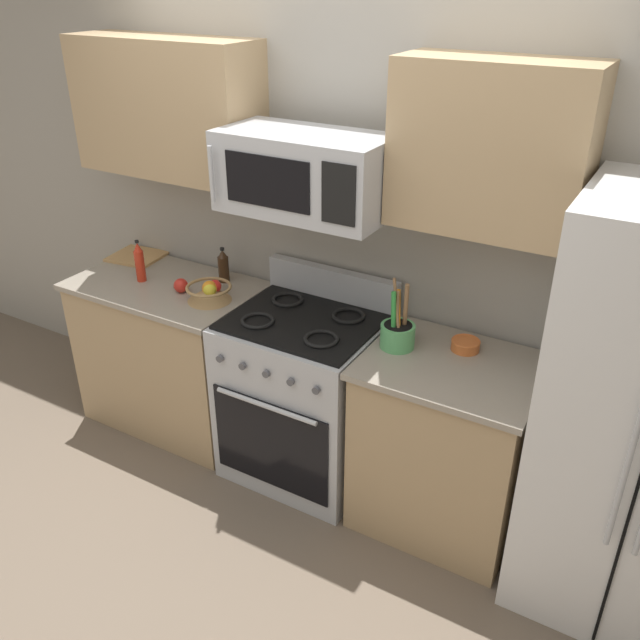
# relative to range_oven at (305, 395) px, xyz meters

# --- Properties ---
(ground_plane) EXTENTS (16.00, 16.00, 0.00)m
(ground_plane) POSITION_rel_range_oven_xyz_m (0.00, -0.72, -0.47)
(ground_plane) COLOR #6B5B4C
(wall_back) EXTENTS (8.00, 0.10, 2.60)m
(wall_back) POSITION_rel_range_oven_xyz_m (0.00, 0.39, 0.83)
(wall_back) COLOR #9E998E
(wall_back) RESTS_ON ground
(counter_left) EXTENTS (1.06, 0.65, 0.91)m
(counter_left) POSITION_rel_range_oven_xyz_m (-0.92, -0.00, -0.02)
(counter_left) COLOR tan
(counter_left) RESTS_ON ground
(range_oven) EXTENTS (0.76, 0.70, 1.09)m
(range_oven) POSITION_rel_range_oven_xyz_m (0.00, 0.00, 0.00)
(range_oven) COLOR #B2B5BA
(range_oven) RESTS_ON ground
(counter_right) EXTENTS (0.80, 0.65, 0.91)m
(counter_right) POSITION_rel_range_oven_xyz_m (0.79, -0.00, -0.02)
(counter_right) COLOR tan
(counter_right) RESTS_ON ground
(microwave) EXTENTS (0.79, 0.44, 0.37)m
(microwave) POSITION_rel_range_oven_xyz_m (-0.00, 0.03, 1.19)
(microwave) COLOR #B2B5BA
(upper_cabinets_left) EXTENTS (1.05, 0.34, 0.69)m
(upper_cabinets_left) POSITION_rel_range_oven_xyz_m (-0.92, 0.17, 1.37)
(upper_cabinets_left) COLOR tan
(upper_cabinets_right) EXTENTS (0.79, 0.34, 0.69)m
(upper_cabinets_right) POSITION_rel_range_oven_xyz_m (0.79, 0.17, 1.37)
(upper_cabinets_right) COLOR tan
(utensil_crock) EXTENTS (0.16, 0.16, 0.34)m
(utensil_crock) POSITION_rel_range_oven_xyz_m (0.50, 0.02, 0.51)
(utensil_crock) COLOR #59AD66
(utensil_crock) RESTS_ON counter_right
(fruit_basket) EXTENTS (0.24, 0.24, 0.11)m
(fruit_basket) POSITION_rel_range_oven_xyz_m (-0.56, -0.04, 0.49)
(fruit_basket) COLOR #9E7A4C
(fruit_basket) RESTS_ON counter_left
(apple_loose) EXTENTS (0.08, 0.08, 0.08)m
(apple_loose) POSITION_rel_range_oven_xyz_m (-0.76, -0.04, 0.48)
(apple_loose) COLOR red
(apple_loose) RESTS_ON counter_left
(cutting_board) EXTENTS (0.33, 0.31, 0.02)m
(cutting_board) POSITION_rel_range_oven_xyz_m (-1.32, 0.20, 0.45)
(cutting_board) COLOR tan
(cutting_board) RESTS_ON counter_left
(bottle_hot_sauce) EXTENTS (0.05, 0.05, 0.24)m
(bottle_hot_sauce) POSITION_rel_range_oven_xyz_m (-1.06, -0.03, 0.55)
(bottle_hot_sauce) COLOR red
(bottle_hot_sauce) RESTS_ON counter_left
(bottle_soy) EXTENTS (0.06, 0.06, 0.20)m
(bottle_soy) POSITION_rel_range_oven_xyz_m (-0.65, 0.19, 0.53)
(bottle_soy) COLOR #382314
(bottle_soy) RESTS_ON counter_left
(prep_bowl) EXTENTS (0.13, 0.13, 0.05)m
(prep_bowl) POSITION_rel_range_oven_xyz_m (0.79, 0.15, 0.46)
(prep_bowl) COLOR #D1662D
(prep_bowl) RESTS_ON counter_right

